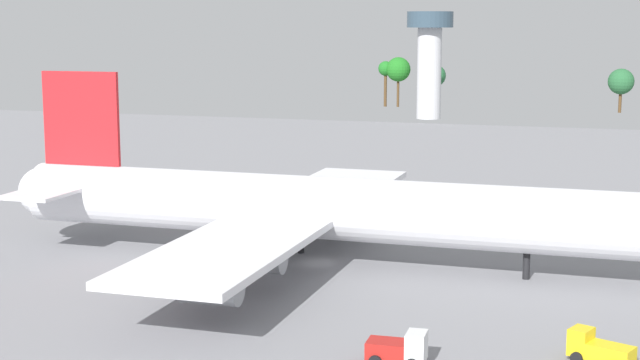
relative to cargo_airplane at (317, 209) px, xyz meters
name	(u,v)px	position (x,y,z in m)	size (l,w,h in m)	color
ground_plane	(320,263)	(0.37, 0.00, -5.71)	(285.74, 285.74, 0.00)	gray
cargo_airplane	(317,209)	(0.00, 0.00, 0.00)	(71.44, 61.13, 19.34)	silver
cargo_loader	(598,349)	(28.65, -22.43, -4.55)	(4.95, 3.54, 2.44)	yellow
baggage_tug	(400,349)	(15.00, -27.12, -4.45)	(4.36, 2.72, 2.60)	silver
control_tower	(430,53)	(-19.00, 154.91, 11.36)	(11.91, 11.91, 27.62)	silver
tree_line_backdrop	(515,75)	(-0.59, 187.76, 4.41)	(98.59, 7.24, 14.76)	#51381E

